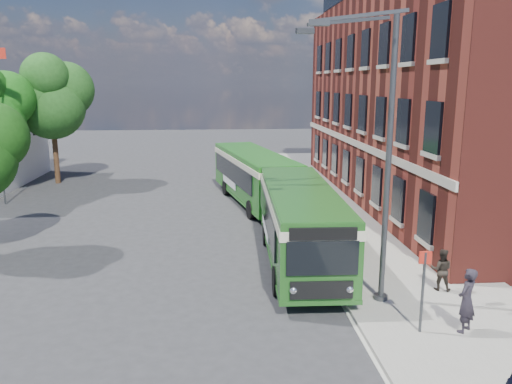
{
  "coord_description": "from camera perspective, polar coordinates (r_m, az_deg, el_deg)",
  "views": [
    {
      "loc": [
        -0.03,
        -16.67,
        7.01
      ],
      "look_at": [
        1.72,
        5.15,
        2.2
      ],
      "focal_mm": 35.0,
      "sensor_mm": 36.0,
      "label": 1
    }
  ],
  "objects": [
    {
      "name": "ground",
      "position": [
        18.08,
        -4.2,
        -10.45
      ],
      "size": [
        120.0,
        120.0,
        0.0
      ],
      "primitive_type": "plane",
      "color": "#2C2C2F",
      "rests_on": "ground"
    },
    {
      "name": "pavement",
      "position": [
        26.57,
        10.95,
        -2.97
      ],
      "size": [
        6.0,
        48.0,
        0.15
      ],
      "primitive_type": "cube",
      "color": "gray",
      "rests_on": "ground"
    },
    {
      "name": "kerb_line",
      "position": [
        25.95,
        4.43,
        -3.31
      ],
      "size": [
        0.12,
        48.0,
        0.01
      ],
      "primitive_type": "cube",
      "color": "beige",
      "rests_on": "ground"
    },
    {
      "name": "brick_office",
      "position": [
        31.91,
        21.96,
        11.45
      ],
      "size": [
        12.1,
        26.0,
        14.2
      ],
      "color": "maroon",
      "rests_on": "ground"
    },
    {
      "name": "street_lamp",
      "position": [
        15.61,
        13.67,
        3.87
      ],
      "size": [
        2.96,
        2.38,
        9.0
      ],
      "color": "#3A3C3F",
      "rests_on": "ground"
    },
    {
      "name": "bus_stop_sign",
      "position": [
        14.74,
        18.55,
        -10.2
      ],
      "size": [
        0.35,
        0.08,
        2.52
      ],
      "color": "#3A3C3F",
      "rests_on": "ground"
    },
    {
      "name": "bus_front",
      "position": [
        19.67,
        5.04,
        -2.92
      ],
      "size": [
        2.9,
        10.21,
        3.02
      ],
      "color": "#1E521A",
      "rests_on": "ground"
    },
    {
      "name": "bus_rear",
      "position": [
        29.39,
        -0.2,
        2.25
      ],
      "size": [
        4.62,
        10.94,
        3.02
      ],
      "color": "#1E6518",
      "rests_on": "ground"
    },
    {
      "name": "pedestrian_a",
      "position": [
        15.36,
        22.93,
        -11.34
      ],
      "size": [
        0.81,
        0.78,
        1.87
      ],
      "primitive_type": "imported",
      "rotation": [
        0.0,
        0.0,
        3.83
      ],
      "color": "black",
      "rests_on": "pavement"
    },
    {
      "name": "pedestrian_b",
      "position": [
        18.05,
        20.42,
        -8.31
      ],
      "size": [
        0.86,
        0.77,
        1.44
      ],
      "primitive_type": "imported",
      "rotation": [
        0.0,
        0.0,
        2.75
      ],
      "color": "black",
      "rests_on": "pavement"
    },
    {
      "name": "tree_right",
      "position": [
        37.57,
        -22.33,
        10.09
      ],
      "size": [
        5.32,
        5.06,
        8.98
      ],
      "color": "#392314",
      "rests_on": "ground"
    }
  ]
}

